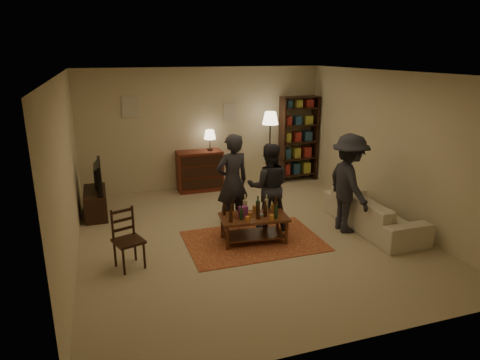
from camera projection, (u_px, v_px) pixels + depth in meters
name	position (u px, v px, depth m)	size (l,w,h in m)	color
floor	(248.00, 235.00, 7.31)	(6.00, 6.00, 0.00)	#C6B793
room_shell	(175.00, 109.00, 9.30)	(6.00, 6.00, 6.00)	beige
rug	(254.00, 241.00, 7.08)	(2.20, 1.50, 0.01)	maroon
coffee_table	(253.00, 219.00, 6.97)	(1.14, 0.70, 0.79)	brown
dining_chair	(127.00, 237.00, 6.14)	(0.49, 0.49, 0.89)	#321910
tv_stand	(95.00, 196.00, 8.10)	(0.40, 1.00, 1.06)	#321910
dresser	(200.00, 170.00, 9.58)	(1.00, 0.50, 1.36)	maroon
bookshelf	(298.00, 138.00, 10.22)	(0.90, 0.34, 2.02)	#321910
floor_lamp	(270.00, 123.00, 9.58)	(0.36, 0.36, 1.73)	black
sofa	(374.00, 212.00, 7.52)	(2.08, 0.81, 0.61)	beige
person_left	(232.00, 182.00, 7.42)	(0.62, 0.40, 1.69)	#26262D
person_right	(269.00, 187.00, 7.40)	(0.75, 0.58, 1.53)	#24252B
person_by_sofa	(349.00, 184.00, 7.28)	(1.11, 0.64, 1.71)	#24252B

